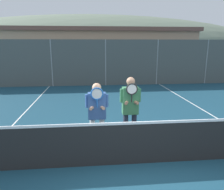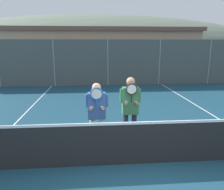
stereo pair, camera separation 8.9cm
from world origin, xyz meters
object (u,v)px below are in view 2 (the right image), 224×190
Objects in this scene: player_center_left at (130,106)px; car_center at (164,65)px; player_leftmost at (97,111)px; car_far_left at (36,66)px; car_left_of_center at (100,65)px.

player_center_left is 0.39× the size of car_center.
car_far_left reaches higher than player_leftmost.
car_left_of_center is 5.14m from car_center.
player_leftmost is at bearing -69.60° from car_far_left.
player_leftmost is 13.37m from car_center.
car_center is (5.13, -0.28, -0.02)m from car_left_of_center.
player_leftmost is 12.70m from car_far_left.
car_left_of_center is at bearing 91.83° from player_center_left.
car_far_left is at bearing 114.14° from player_center_left.
player_center_left reaches higher than car_center.
player_leftmost is at bearing -114.72° from car_center.
car_far_left is at bearing -173.92° from car_left_of_center.
car_center is at bearing 68.48° from player_center_left.
car_left_of_center is (0.46, 12.42, -0.11)m from player_leftmost.
player_center_left is at bearing -111.52° from car_center.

